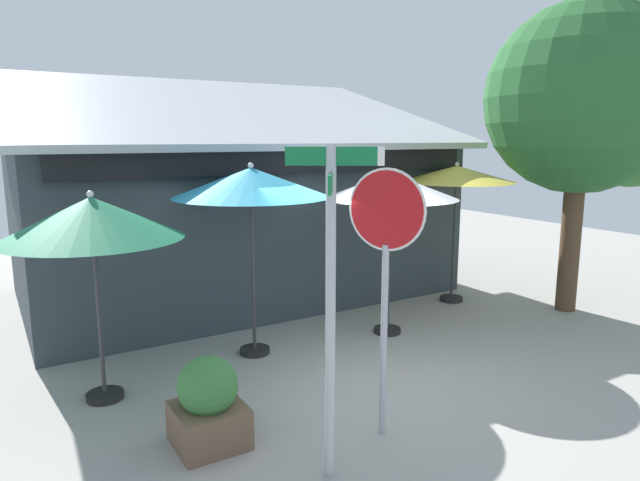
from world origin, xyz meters
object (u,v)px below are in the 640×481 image
(stop_sign, at_px, (386,250))
(sidewalk_planter, at_px, (208,404))
(patio_umbrella_ivory_right, at_px, (390,188))
(shade_tree, at_px, (597,105))
(street_sign_post, at_px, (331,284))
(patio_umbrella_forest_green_left, at_px, (92,220))
(patio_umbrella_mustard_far_right, at_px, (457,176))
(patio_umbrella_teal_center, at_px, (251,184))

(stop_sign, height_order, sidewalk_planter, stop_sign)
(patio_umbrella_ivory_right, xyz_separation_m, sidewalk_planter, (-3.68, -1.72, -1.93))
(patio_umbrella_ivory_right, relative_size, shade_tree, 0.49)
(street_sign_post, height_order, sidewalk_planter, street_sign_post)
(patio_umbrella_forest_green_left, bearing_deg, shade_tree, -5.28)
(street_sign_post, bearing_deg, patio_umbrella_forest_green_left, 118.68)
(patio_umbrella_mustard_far_right, bearing_deg, sidewalk_planter, -156.82)
(patio_umbrella_teal_center, bearing_deg, stop_sign, -85.49)
(shade_tree, bearing_deg, patio_umbrella_mustard_far_right, 135.39)
(street_sign_post, height_order, patio_umbrella_mustard_far_right, street_sign_post)
(street_sign_post, bearing_deg, sidewalk_planter, 125.13)
(stop_sign, xyz_separation_m, patio_umbrella_teal_center, (-0.22, 2.78, 0.49))
(patio_umbrella_ivory_right, bearing_deg, patio_umbrella_mustard_far_right, 19.87)
(street_sign_post, bearing_deg, patio_umbrella_mustard_far_right, 35.43)
(shade_tree, bearing_deg, stop_sign, -164.48)
(street_sign_post, bearing_deg, stop_sign, 22.36)
(street_sign_post, xyz_separation_m, patio_umbrella_mustard_far_right, (5.11, 3.63, 0.58))
(patio_umbrella_forest_green_left, bearing_deg, patio_umbrella_teal_center, 10.06)
(stop_sign, relative_size, shade_tree, 0.52)
(patio_umbrella_teal_center, bearing_deg, sidewalk_planter, -125.52)
(street_sign_post, relative_size, patio_umbrella_mustard_far_right, 1.14)
(patio_umbrella_ivory_right, height_order, patio_umbrella_mustard_far_right, patio_umbrella_mustard_far_right)
(stop_sign, relative_size, patio_umbrella_ivory_right, 1.07)
(patio_umbrella_teal_center, relative_size, patio_umbrella_ivory_right, 1.05)
(street_sign_post, relative_size, patio_umbrella_ivory_right, 1.16)
(patio_umbrella_forest_green_left, relative_size, shade_tree, 0.46)
(patio_umbrella_forest_green_left, xyz_separation_m, sidewalk_planter, (0.73, -1.65, -1.77))
(shade_tree, bearing_deg, street_sign_post, -163.55)
(stop_sign, xyz_separation_m, shade_tree, (5.87, 1.63, 1.69))
(patio_umbrella_forest_green_left, xyz_separation_m, patio_umbrella_teal_center, (2.18, 0.39, 0.29))
(shade_tree, relative_size, sidewalk_planter, 5.72)
(stop_sign, height_order, patio_umbrella_mustard_far_right, stop_sign)
(stop_sign, bearing_deg, patio_umbrella_mustard_far_right, 37.77)
(patio_umbrella_forest_green_left, distance_m, patio_umbrella_teal_center, 2.24)
(stop_sign, bearing_deg, patio_umbrella_forest_green_left, 135.08)
(patio_umbrella_ivory_right, distance_m, sidewalk_planter, 4.50)
(patio_umbrella_mustard_far_right, height_order, shade_tree, shade_tree)
(street_sign_post, xyz_separation_m, sidewalk_planter, (-0.78, 1.11, -1.42))
(sidewalk_planter, bearing_deg, shade_tree, 6.69)
(street_sign_post, height_order, patio_umbrella_teal_center, street_sign_post)
(stop_sign, bearing_deg, shade_tree, 15.52)
(stop_sign, xyz_separation_m, patio_umbrella_ivory_right, (2.01, 2.47, 0.36))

